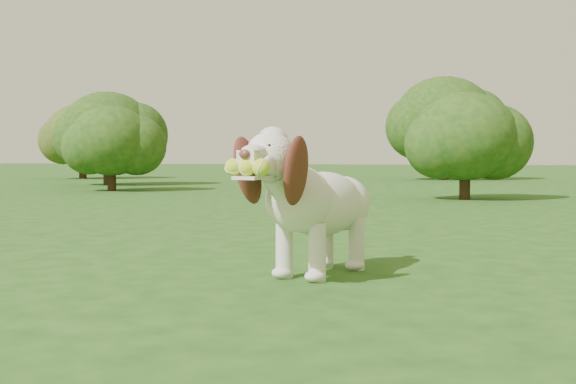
# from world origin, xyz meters

# --- Properties ---
(ground) EXTENTS (80.00, 80.00, 0.00)m
(ground) POSITION_xyz_m (0.00, 0.00, 0.00)
(ground) COLOR #1C4614
(ground) RESTS_ON ground
(dog) EXTENTS (0.63, 1.11, 0.74)m
(dog) POSITION_xyz_m (-0.17, 0.17, 0.39)
(dog) COLOR silver
(dog) RESTS_ON ground
(shrub_a) EXTENTS (1.37, 1.37, 1.42)m
(shrub_a) POSITION_xyz_m (-5.06, 7.69, 0.84)
(shrub_a) COLOR #382314
(shrub_a) RESTS_ON ground
(shrub_i) EXTENTS (2.38, 2.38, 2.47)m
(shrub_i) POSITION_xyz_m (0.27, 14.34, 1.45)
(shrub_i) COLOR #382314
(shrub_i) RESTS_ON ground
(shrub_e) EXTENTS (1.79, 1.79, 1.86)m
(shrub_e) POSITION_xyz_m (-6.20, 9.80, 1.09)
(shrub_e) COLOR #382314
(shrub_e) RESTS_ON ground
(shrub_g) EXTENTS (1.81, 1.81, 1.88)m
(shrub_g) POSITION_xyz_m (-8.59, 13.12, 1.10)
(shrub_g) COLOR #382314
(shrub_g) RESTS_ON ground
(shrub_c) EXTENTS (1.40, 1.40, 1.45)m
(shrub_c) POSITION_xyz_m (0.66, 6.66, 0.85)
(shrub_c) COLOR #382314
(shrub_c) RESTS_ON ground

